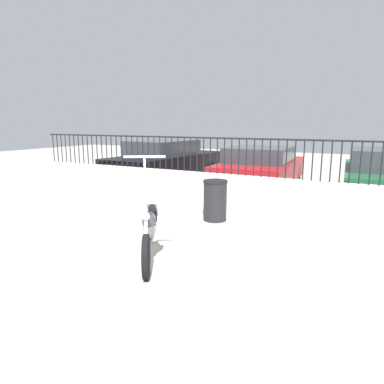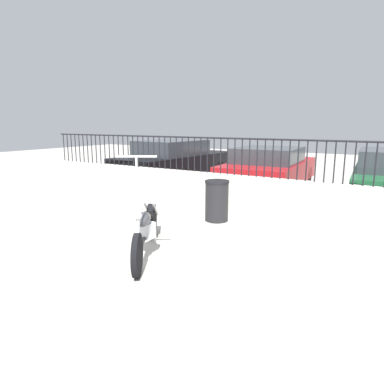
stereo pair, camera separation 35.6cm
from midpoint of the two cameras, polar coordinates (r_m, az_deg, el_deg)
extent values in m
plane|color=#ADA89E|center=(5.03, -12.35, -11.54)|extent=(40.00, 40.00, 0.00)
cube|color=beige|center=(7.49, 3.36, -0.23)|extent=(10.48, 0.18, 0.86)
cylinder|color=black|center=(10.61, -22.99, 6.81)|extent=(0.02, 0.02, 0.78)
cylinder|color=black|center=(10.48, -22.42, 6.80)|extent=(0.02, 0.02, 0.78)
cylinder|color=black|center=(10.35, -21.84, 6.80)|extent=(0.02, 0.02, 0.78)
cylinder|color=black|center=(10.23, -21.24, 6.80)|extent=(0.02, 0.02, 0.78)
cylinder|color=black|center=(10.11, -20.63, 6.79)|extent=(0.02, 0.02, 0.78)
cylinder|color=black|center=(9.98, -20.00, 6.79)|extent=(0.02, 0.02, 0.78)
cylinder|color=black|center=(9.86, -19.36, 6.78)|extent=(0.02, 0.02, 0.78)
cylinder|color=black|center=(9.74, -18.70, 6.78)|extent=(0.02, 0.02, 0.78)
cylinder|color=black|center=(9.63, -18.02, 6.77)|extent=(0.02, 0.02, 0.78)
cylinder|color=black|center=(9.51, -17.33, 6.76)|extent=(0.02, 0.02, 0.78)
cylinder|color=black|center=(9.39, -16.62, 6.75)|extent=(0.02, 0.02, 0.78)
cylinder|color=black|center=(9.28, -15.89, 6.74)|extent=(0.02, 0.02, 0.78)
cylinder|color=black|center=(9.17, -15.15, 6.73)|extent=(0.02, 0.02, 0.78)
cylinder|color=black|center=(9.06, -14.38, 6.71)|extent=(0.02, 0.02, 0.78)
cylinder|color=black|center=(8.95, -13.60, 6.69)|extent=(0.02, 0.02, 0.78)
cylinder|color=black|center=(8.84, -12.80, 6.68)|extent=(0.02, 0.02, 0.78)
cylinder|color=black|center=(8.73, -11.98, 6.66)|extent=(0.02, 0.02, 0.78)
cylinder|color=black|center=(8.63, -11.14, 6.64)|extent=(0.02, 0.02, 0.78)
cylinder|color=black|center=(8.53, -10.28, 6.61)|extent=(0.02, 0.02, 0.78)
cylinder|color=black|center=(8.43, -9.40, 6.59)|extent=(0.02, 0.02, 0.78)
cylinder|color=black|center=(8.33, -8.50, 6.56)|extent=(0.02, 0.02, 0.78)
cylinder|color=black|center=(8.23, -7.57, 6.53)|extent=(0.02, 0.02, 0.78)
cylinder|color=black|center=(8.14, -6.63, 6.50)|extent=(0.02, 0.02, 0.78)
cylinder|color=black|center=(8.05, -5.66, 6.46)|extent=(0.02, 0.02, 0.78)
cylinder|color=black|center=(7.96, -4.67, 6.42)|extent=(0.02, 0.02, 0.78)
cylinder|color=black|center=(7.87, -3.66, 6.38)|extent=(0.02, 0.02, 0.78)
cylinder|color=black|center=(7.79, -2.63, 6.34)|extent=(0.02, 0.02, 0.78)
cylinder|color=black|center=(7.71, -1.58, 6.29)|extent=(0.02, 0.02, 0.78)
cylinder|color=black|center=(7.63, -0.50, 6.24)|extent=(0.02, 0.02, 0.78)
cylinder|color=black|center=(7.55, 0.60, 6.19)|extent=(0.02, 0.02, 0.78)
cylinder|color=black|center=(7.48, 1.72, 6.14)|extent=(0.02, 0.02, 0.78)
cylinder|color=black|center=(7.40, 2.86, 6.08)|extent=(0.02, 0.02, 0.78)
cylinder|color=black|center=(7.34, 4.02, 6.01)|extent=(0.02, 0.02, 0.78)
cylinder|color=black|center=(7.27, 5.21, 5.95)|extent=(0.02, 0.02, 0.78)
cylinder|color=black|center=(7.21, 6.41, 5.87)|extent=(0.02, 0.02, 0.78)
cylinder|color=black|center=(7.15, 7.64, 5.80)|extent=(0.02, 0.02, 0.78)
cylinder|color=black|center=(7.10, 8.88, 5.72)|extent=(0.02, 0.02, 0.78)
cylinder|color=black|center=(7.04, 10.14, 5.64)|extent=(0.02, 0.02, 0.78)
cylinder|color=black|center=(7.00, 11.42, 5.55)|extent=(0.02, 0.02, 0.78)
cylinder|color=black|center=(6.95, 12.72, 5.46)|extent=(0.02, 0.02, 0.78)
cylinder|color=black|center=(6.91, 14.03, 5.37)|extent=(0.02, 0.02, 0.78)
cylinder|color=black|center=(6.87, 15.36, 5.27)|extent=(0.02, 0.02, 0.78)
cylinder|color=black|center=(6.84, 16.70, 5.17)|extent=(0.02, 0.02, 0.78)
cylinder|color=black|center=(6.81, 18.05, 5.06)|extent=(0.02, 0.02, 0.78)
cylinder|color=black|center=(6.78, 19.42, 4.95)|extent=(0.02, 0.02, 0.78)
cylinder|color=black|center=(6.76, 20.79, 4.84)|extent=(0.02, 0.02, 0.78)
cylinder|color=black|center=(6.74, 22.17, 4.72)|extent=(0.02, 0.02, 0.78)
cylinder|color=black|center=(6.73, 23.56, 4.60)|extent=(0.02, 0.02, 0.78)
cylinder|color=black|center=(6.72, 24.95, 4.48)|extent=(0.02, 0.02, 0.78)
cylinder|color=black|center=(6.71, 26.34, 4.35)|extent=(0.02, 0.02, 0.78)
cylinder|color=black|center=(6.71, 27.74, 4.22)|extent=(0.02, 0.02, 0.78)
cylinder|color=black|center=(7.34, 3.47, 8.95)|extent=(10.48, 0.04, 0.04)
cylinder|color=black|center=(4.46, -9.99, -10.56)|extent=(0.36, 0.53, 0.57)
cylinder|color=black|center=(5.96, -8.23, -4.80)|extent=(0.40, 0.56, 0.58)
cylinder|color=#38383D|center=(5.20, -8.97, -7.27)|extent=(0.81, 1.29, 0.06)
cube|color=silver|center=(5.12, -9.06, -6.38)|extent=(0.28, 0.18, 0.24)
ellipsoid|color=#38383D|center=(4.95, -9.27, -4.60)|extent=(0.45, 0.56, 0.18)
cube|color=black|center=(5.63, -8.54, -3.89)|extent=(0.28, 0.32, 0.06)
cylinder|color=silver|center=(4.45, -9.96, -7.14)|extent=(0.15, 0.21, 0.51)
sphere|color=silver|center=(4.44, -9.98, -4.08)|extent=(0.11, 0.11, 0.11)
cylinder|color=silver|center=(4.39, -10.11, 0.95)|extent=(0.03, 0.03, 0.74)
cylinder|color=silver|center=(4.33, -10.28, 5.78)|extent=(0.46, 0.30, 0.03)
cylinder|color=silver|center=(5.87, -9.01, -2.88)|extent=(0.45, 0.71, 0.45)
cylinder|color=silver|center=(5.85, -7.65, -2.87)|extent=(0.45, 0.71, 0.45)
cylinder|color=black|center=(6.89, 2.38, -1.58)|extent=(0.46, 0.46, 0.78)
cylinder|color=black|center=(6.81, 2.41, 1.78)|extent=(0.49, 0.49, 0.04)
cylinder|color=black|center=(13.01, -4.16, 4.24)|extent=(0.16, 0.65, 0.64)
cylinder|color=black|center=(12.11, 2.03, 3.73)|extent=(0.16, 0.65, 0.64)
cylinder|color=black|center=(10.91, -13.01, 2.59)|extent=(0.16, 0.65, 0.64)
cylinder|color=black|center=(9.82, -6.34, 1.86)|extent=(0.16, 0.65, 0.64)
cube|color=black|center=(11.38, -5.12, 4.52)|extent=(2.08, 4.66, 0.68)
cube|color=#2D3338|center=(11.14, -5.89, 7.34)|extent=(1.73, 2.29, 0.47)
cylinder|color=black|center=(11.79, 7.76, 3.42)|extent=(0.14, 0.64, 0.64)
cylinder|color=black|center=(11.38, 16.35, 2.78)|extent=(0.14, 0.64, 0.64)
cylinder|color=black|center=(9.48, 3.15, 1.57)|extent=(0.14, 0.64, 0.64)
cylinder|color=black|center=(8.97, 13.75, 0.68)|extent=(0.14, 0.64, 0.64)
cube|color=#AD191E|center=(10.33, 10.39, 3.43)|extent=(2.07, 4.09, 0.59)
cube|color=#2D3338|center=(10.08, 10.20, 6.16)|extent=(1.79, 2.00, 0.42)
cylinder|color=black|center=(10.70, 23.42, 1.77)|extent=(0.15, 0.65, 0.64)
cylinder|color=black|center=(8.24, 23.03, -0.84)|extent=(0.15, 0.65, 0.64)
cube|color=#1E5933|center=(9.45, 28.35, 1.60)|extent=(2.02, 4.14, 0.62)
camera|label=1|loc=(0.18, -91.63, -0.33)|focal=32.00mm
camera|label=2|loc=(0.18, 88.37, 0.33)|focal=32.00mm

